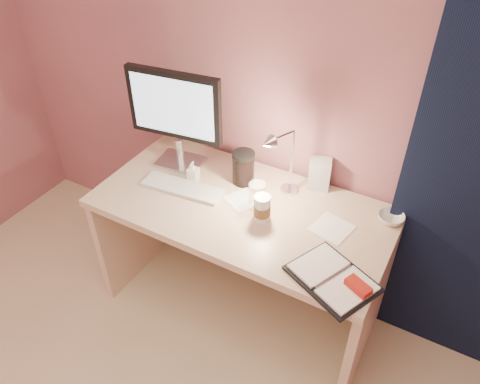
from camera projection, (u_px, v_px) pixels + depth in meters
The scene contains 13 objects.
desk at pixel (249, 231), 2.39m from camera, with size 1.40×0.70×0.73m.
monitor at pixel (176, 111), 2.28m from camera, with size 0.49×0.20×0.52m.
keyboard at pixel (183, 188), 2.29m from camera, with size 0.41×0.12×0.02m, color silver.
planner at pixel (334, 279), 1.83m from camera, with size 0.40×0.36×0.05m.
paper_b at pixel (332, 228), 2.08m from camera, with size 0.16×0.16×0.00m, color white.
paper_c at pixel (242, 200), 2.23m from camera, with size 0.14×0.14×0.00m, color white.
coffee_cup at pixel (262, 208), 2.09m from camera, with size 0.08×0.08×0.13m.
clear_cup at pixel (257, 196), 2.15m from camera, with size 0.08×0.08×0.14m, color white.
bowl at pixel (391, 218), 2.10m from camera, with size 0.12×0.12×0.04m, color silver.
lotion_bottle at pixel (193, 172), 2.32m from camera, with size 0.05×0.05×0.11m, color white.
dark_jar at pixel (243, 169), 2.30m from camera, with size 0.11×0.11×0.15m, color black.
product_box at pixel (319, 174), 2.27m from camera, with size 0.10×0.08×0.15m, color silver.
desk_lamp at pixel (292, 163), 2.08m from camera, with size 0.15×0.22×0.36m.
Camera 1 is at (0.81, -0.10, 2.15)m, focal length 35.00 mm.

